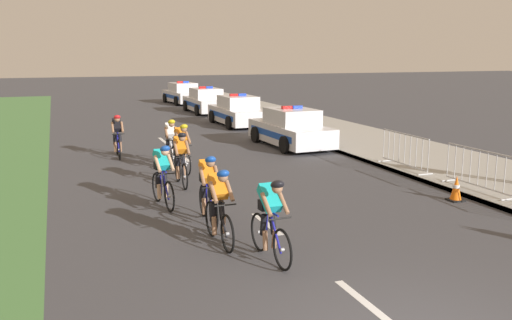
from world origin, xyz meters
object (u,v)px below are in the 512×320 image
at_px(cyclist_lead, 271,218).
at_px(police_car_nearest, 291,129).
at_px(cyclist_third, 208,188).
at_px(cyclist_fourth, 163,174).
at_px(cyclist_eighth, 117,135).
at_px(traffic_cone_far, 456,189).
at_px(cyclist_fifth, 181,158).
at_px(cyclist_sixth, 182,147).
at_px(cyclist_seventh, 171,141).
at_px(police_car_third, 206,101).
at_px(police_car_furthest, 183,94).
at_px(crowd_barrier_rear, 405,151).
at_px(cyclist_second, 219,205).
at_px(crowd_barrier_middle, 478,170).
at_px(police_car_second, 237,112).

bearing_deg(cyclist_lead, police_car_nearest, 64.65).
bearing_deg(cyclist_third, police_car_nearest, 56.28).
height_order(cyclist_fourth, cyclist_eighth, same).
bearing_deg(traffic_cone_far, cyclist_fifth, 147.42).
bearing_deg(cyclist_sixth, police_car_nearest, 32.69).
distance_m(cyclist_seventh, police_car_third, 15.70).
bearing_deg(traffic_cone_far, police_car_furthest, 91.28).
distance_m(cyclist_fourth, police_car_furthest, 26.74).
relative_size(cyclist_third, crowd_barrier_rear, 0.74).
xyz_separation_m(cyclist_second, police_car_furthest, (5.77, 28.96, -0.11)).
distance_m(police_car_third, crowd_barrier_rear, 18.39).
relative_size(cyclist_second, police_car_nearest, 0.38).
bearing_deg(police_car_third, cyclist_fourth, -107.76).
relative_size(cyclist_seventh, traffic_cone_far, 2.69).
relative_size(cyclist_third, crowd_barrier_middle, 0.74).
xyz_separation_m(cyclist_third, crowd_barrier_rear, (7.02, 2.92, -0.14)).
xyz_separation_m(cyclist_sixth, police_car_nearest, (5.04, 3.23, -0.11)).
xyz_separation_m(crowd_barrier_middle, traffic_cone_far, (-0.93, -0.31, -0.34)).
bearing_deg(crowd_barrier_middle, cyclist_seventh, 135.92).
distance_m(cyclist_lead, cyclist_fifth, 5.98).
height_order(cyclist_second, police_car_third, police_car_third).
height_order(cyclist_fourth, cyclist_fifth, same).
xyz_separation_m(cyclist_seventh, crowd_barrier_middle, (6.68, -6.47, -0.14)).
relative_size(cyclist_lead, cyclist_fifth, 1.00).
xyz_separation_m(cyclist_fourth, crowd_barrier_rear, (7.70, 1.31, -0.14)).
height_order(cyclist_lead, police_car_furthest, police_car_furthest).
relative_size(police_car_second, police_car_third, 1.00).
relative_size(cyclist_third, police_car_furthest, 0.38).
height_order(cyclist_second, police_car_nearest, police_car_nearest).
relative_size(cyclist_second, police_car_furthest, 0.38).
xyz_separation_m(cyclist_seventh, traffic_cone_far, (5.75, -6.78, -0.48)).
xyz_separation_m(cyclist_lead, crowd_barrier_middle, (6.71, 2.41, -0.14)).
relative_size(cyclist_fifth, cyclist_eighth, 1.00).
relative_size(cyclist_fourth, cyclist_eighth, 1.00).
bearing_deg(police_car_nearest, traffic_cone_far, -85.93).
distance_m(police_car_furthest, crowd_barrier_middle, 27.70).
relative_size(cyclist_second, police_car_third, 0.39).
bearing_deg(police_car_second, cyclist_third, -110.43).
bearing_deg(cyclist_third, cyclist_seventh, 85.63).
bearing_deg(police_car_second, crowd_barrier_middle, -84.12).
bearing_deg(crowd_barrier_middle, cyclist_eighth, 134.27).
bearing_deg(police_car_third, cyclist_second, -104.32).
xyz_separation_m(police_car_nearest, police_car_furthest, (0.00, 19.19, 0.00)).
bearing_deg(cyclist_sixth, cyclist_eighth, 116.57).
xyz_separation_m(cyclist_fourth, police_car_second, (6.29, 13.46, -0.11)).
height_order(cyclist_second, cyclist_eighth, same).
xyz_separation_m(cyclist_second, cyclist_third, (0.16, 1.37, 0.00)).
bearing_deg(cyclist_eighth, crowd_barrier_rear, -33.99).
distance_m(cyclist_sixth, cyclist_eighth, 3.52).
xyz_separation_m(cyclist_lead, cyclist_third, (-0.46, 2.47, 0.00)).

